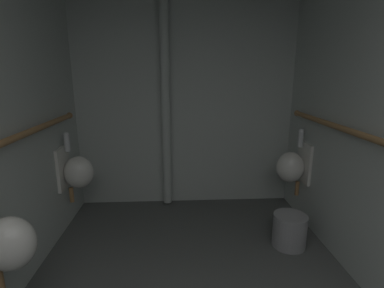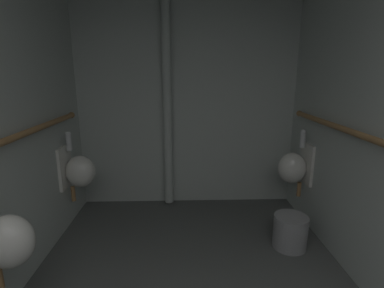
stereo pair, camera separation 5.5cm
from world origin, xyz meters
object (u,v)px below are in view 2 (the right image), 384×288
(urinal_left_far, at_px, (78,170))
(urinal_right_mid, at_px, (294,167))
(waste_bin, at_px, (290,232))
(urinal_left_mid, at_px, (5,240))
(standpipe_back_wall, at_px, (167,101))

(urinal_left_far, xyz_separation_m, urinal_right_mid, (2.30, 0.04, 0.00))
(waste_bin, bearing_deg, urinal_left_mid, -159.08)
(urinal_right_mid, bearing_deg, waste_bin, -110.47)
(urinal_left_mid, xyz_separation_m, waste_bin, (2.10, 0.80, -0.46))
(urinal_left_far, relative_size, waste_bin, 2.40)
(urinal_left_mid, distance_m, urinal_left_far, 1.29)
(urinal_left_mid, height_order, standpipe_back_wall, standpipe_back_wall)
(urinal_right_mid, relative_size, waste_bin, 2.40)
(standpipe_back_wall, bearing_deg, urinal_left_far, -152.13)
(urinal_right_mid, height_order, standpipe_back_wall, standpipe_back_wall)
(standpipe_back_wall, distance_m, waste_bin, 1.91)
(urinal_left_mid, relative_size, waste_bin, 2.40)
(standpipe_back_wall, xyz_separation_m, waste_bin, (1.18, -0.98, -1.13))
(urinal_left_mid, xyz_separation_m, urinal_right_mid, (2.30, 1.34, 0.00))
(urinal_left_mid, distance_m, standpipe_back_wall, 2.11)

